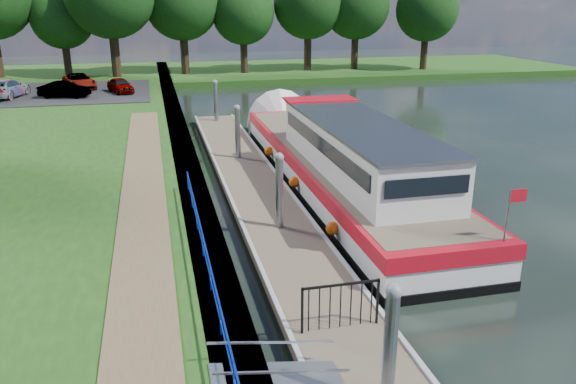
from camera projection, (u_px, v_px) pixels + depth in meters
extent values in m
cube|color=#473D2D|center=(189.00, 176.00, 24.13)|extent=(1.10, 90.00, 0.78)
cube|color=#1C4413|center=(299.00, 70.00, 61.42)|extent=(60.00, 18.00, 0.60)
cube|color=brown|center=(143.00, 233.00, 17.15)|extent=(1.60, 40.00, 0.05)
cube|color=black|center=(57.00, 93.00, 43.28)|extent=(14.00, 12.00, 0.06)
cube|color=#0C2DBF|center=(214.00, 284.00, 12.70)|extent=(0.04, 18.00, 0.04)
cube|color=#0C2DBF|center=(215.00, 297.00, 12.81)|extent=(0.03, 18.00, 0.03)
cylinder|color=#0C2DBF|center=(234.00, 378.00, 10.05)|extent=(0.04, 0.04, 0.72)
cylinder|color=#0C2DBF|center=(220.00, 320.00, 11.89)|extent=(0.04, 0.04, 0.72)
cylinder|color=#0C2DBF|center=(210.00, 277.00, 13.73)|extent=(0.04, 0.04, 0.72)
cylinder|color=#0C2DBF|center=(203.00, 244.00, 15.57)|extent=(0.04, 0.04, 0.72)
cylinder|color=#0C2DBF|center=(197.00, 219.00, 17.41)|extent=(0.04, 0.04, 0.72)
cylinder|color=#0C2DBF|center=(192.00, 198.00, 19.25)|extent=(0.04, 0.04, 0.72)
cylinder|color=#0C2DBF|center=(188.00, 181.00, 21.09)|extent=(0.04, 0.04, 0.72)
cube|color=brown|center=(255.00, 188.00, 22.89)|extent=(2.50, 30.00, 0.24)
cube|color=#9EA0A3|center=(357.00, 373.00, 11.93)|extent=(2.30, 5.00, 0.30)
cube|color=#9EA0A3|center=(276.00, 231.00, 19.29)|extent=(2.30, 5.00, 0.30)
cube|color=#9EA0A3|center=(240.00, 167.00, 26.65)|extent=(2.30, 5.00, 0.30)
cube|color=#9EA0A3|center=(220.00, 131.00, 34.01)|extent=(2.30, 5.00, 0.30)
cube|color=#9EA0A3|center=(284.00, 183.00, 23.11)|extent=(0.12, 30.00, 0.06)
cube|color=#9EA0A3|center=(226.00, 187.00, 22.58)|extent=(0.12, 30.00, 0.06)
cylinder|color=gray|center=(388.00, 374.00, 10.21)|extent=(0.26, 0.26, 3.40)
sphere|color=gray|center=(394.00, 291.00, 9.66)|extent=(0.30, 0.30, 0.30)
cylinder|color=gray|center=(279.00, 207.00, 18.49)|extent=(0.26, 0.26, 3.40)
sphere|color=gray|center=(279.00, 157.00, 17.94)|extent=(0.30, 0.30, 0.30)
cylinder|color=gray|center=(238.00, 143.00, 26.77)|extent=(0.26, 0.26, 3.40)
sphere|color=gray|center=(237.00, 108.00, 26.22)|extent=(0.30, 0.30, 0.30)
cylinder|color=gray|center=(216.00, 109.00, 35.05)|extent=(0.26, 0.26, 3.40)
sphere|color=gray|center=(215.00, 82.00, 34.50)|extent=(0.30, 0.30, 0.30)
cube|color=#A5A8AD|center=(277.00, 378.00, 10.88)|extent=(2.58, 1.00, 0.43)
cube|color=#A5A8AD|center=(283.00, 372.00, 10.28)|extent=(2.58, 0.04, 0.41)
cube|color=#A5A8AD|center=(272.00, 342.00, 11.16)|extent=(2.58, 0.04, 0.41)
cube|color=black|center=(302.00, 311.00, 12.53)|extent=(0.05, 0.05, 1.15)
cube|color=black|center=(378.00, 301.00, 12.93)|extent=(0.05, 0.05, 1.15)
cube|color=black|center=(341.00, 285.00, 12.56)|extent=(1.85, 0.05, 0.05)
cube|color=black|center=(309.00, 310.00, 12.56)|extent=(0.02, 0.02, 1.10)
cube|color=black|center=(319.00, 309.00, 12.62)|extent=(0.02, 0.02, 1.10)
cube|color=black|center=(330.00, 307.00, 12.67)|extent=(0.02, 0.02, 1.10)
cube|color=black|center=(340.00, 306.00, 12.73)|extent=(0.02, 0.02, 1.10)
cube|color=black|center=(351.00, 305.00, 12.79)|extent=(0.02, 0.02, 1.10)
cube|color=black|center=(361.00, 303.00, 12.84)|extent=(0.02, 0.02, 1.10)
cube|color=black|center=(371.00, 302.00, 12.90)|extent=(0.02, 0.02, 1.10)
cube|color=black|center=(336.00, 185.00, 24.11)|extent=(4.00, 20.00, 0.55)
cube|color=silver|center=(337.00, 172.00, 23.92)|extent=(3.96, 19.90, 0.65)
cube|color=#B50C1B|center=(337.00, 159.00, 23.74)|extent=(4.04, 20.00, 0.48)
cube|color=brown|center=(337.00, 154.00, 23.66)|extent=(3.68, 19.20, 0.04)
cone|color=silver|center=(282.00, 124.00, 33.51)|extent=(4.00, 1.50, 4.00)
cube|color=silver|center=(359.00, 148.00, 21.07)|extent=(3.00, 11.00, 1.75)
cube|color=gray|center=(360.00, 124.00, 20.78)|extent=(3.10, 11.20, 0.10)
cube|color=black|center=(320.00, 144.00, 20.66)|extent=(0.04, 10.00, 0.55)
cube|color=black|center=(397.00, 139.00, 21.33)|extent=(0.04, 10.00, 0.55)
cube|color=black|center=(317.00, 114.00, 26.10)|extent=(2.60, 0.04, 0.55)
cube|color=black|center=(428.00, 187.00, 15.89)|extent=(2.60, 0.04, 0.55)
cube|color=#B50C1B|center=(320.00, 99.00, 25.53)|extent=(3.20, 1.60, 0.06)
cylinder|color=gray|center=(507.00, 216.00, 14.83)|extent=(0.05, 0.05, 1.50)
cube|color=#B50C1B|center=(518.00, 196.00, 14.71)|extent=(0.50, 0.02, 0.35)
sphere|color=#EC5F0D|center=(332.00, 228.00, 17.92)|extent=(0.44, 0.44, 0.44)
sphere|color=#EC5F0D|center=(294.00, 182.00, 22.52)|extent=(0.44, 0.44, 0.44)
sphere|color=#EC5F0D|center=(269.00, 151.00, 27.12)|extent=(0.44, 0.44, 0.44)
imported|color=#594C47|center=(372.00, 186.00, 16.78)|extent=(0.58, 0.72, 1.72)
cylinder|color=#332316|center=(67.00, 60.00, 53.66)|extent=(0.70, 0.70, 3.10)
sphere|color=black|center=(62.00, 17.00, 52.38)|extent=(5.85, 5.85, 5.85)
sphere|color=black|center=(58.00, 0.00, 52.02)|extent=(4.65, 4.65, 4.65)
cylinder|color=#332316|center=(115.00, 55.00, 52.18)|extent=(0.84, 0.84, 4.29)
cylinder|color=#332316|center=(185.00, 54.00, 55.53)|extent=(0.79, 0.79, 3.83)
sphere|color=black|center=(182.00, 2.00, 53.94)|extent=(7.24, 7.24, 7.24)
cylinder|color=#332316|center=(244.00, 56.00, 56.68)|extent=(0.72, 0.72, 3.26)
sphere|color=black|center=(243.00, 13.00, 55.34)|extent=(6.16, 6.16, 6.16)
cylinder|color=#332316|center=(308.00, 52.00, 58.37)|extent=(0.78, 0.78, 3.77)
sphere|color=black|center=(308.00, 3.00, 56.81)|extent=(7.13, 7.13, 7.13)
cylinder|color=#332316|center=(355.00, 52.00, 59.55)|extent=(0.77, 0.77, 3.65)
sphere|color=black|center=(356.00, 5.00, 58.04)|extent=(6.89, 6.89, 6.89)
cylinder|color=#332316|center=(424.00, 53.00, 59.43)|extent=(0.74, 0.74, 3.41)
sphere|color=black|center=(427.00, 10.00, 58.03)|extent=(6.43, 6.43, 6.43)
imported|color=#999999|center=(120.00, 85.00, 43.00)|extent=(2.36, 3.55, 1.12)
imported|color=#999999|center=(64.00, 90.00, 40.79)|extent=(3.72, 1.96, 1.16)
imported|color=#999999|center=(7.00, 88.00, 40.85)|extent=(2.88, 4.90, 1.33)
imported|color=#999999|center=(79.00, 81.00, 44.85)|extent=(3.22, 4.76, 1.21)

